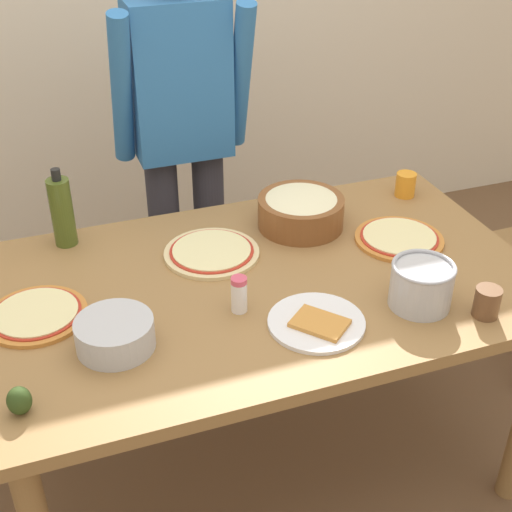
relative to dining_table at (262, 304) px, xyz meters
The scene contains 15 objects.
ground 0.67m from the dining_table, ahead, with size 8.00×8.00×0.00m, color brown.
dining_table is the anchor object (origin of this frame).
person_cook 0.80m from the dining_table, 92.27° to the left, with size 0.49×0.25×1.62m.
pizza_raw_on_board 0.23m from the dining_table, 118.96° to the left, with size 0.29×0.29×0.02m.
pizza_cooked_on_tray 0.50m from the dining_table, ahead, with size 0.28×0.28×0.02m.
pizza_second_cooked 0.64m from the dining_table, behind, with size 0.27×0.27×0.02m.
plate_with_slice 0.28m from the dining_table, 76.18° to the right, with size 0.26×0.26×0.02m.
popcorn_bowl 0.37m from the dining_table, 48.00° to the left, with size 0.28×0.28×0.11m.
mixing_bowl_steel 0.50m from the dining_table, 160.30° to the right, with size 0.20×0.20×0.08m.
olive_oil_bottle 0.68m from the dining_table, 141.84° to the left, with size 0.07×0.07×0.26m.
steel_pot 0.48m from the dining_table, 35.85° to the right, with size 0.17×0.17×0.13m.
cup_orange 0.75m from the dining_table, 26.47° to the left, with size 0.07×0.07×0.09m, color orange.
cup_small_brown 0.64m from the dining_table, 35.91° to the right, with size 0.07×0.07×0.09m, color brown.
salt_shaker 0.22m from the dining_table, 132.14° to the right, with size 0.04×0.04×0.11m.
avocado 0.78m from the dining_table, 155.26° to the right, with size 0.06×0.06×0.07m, color #2D4219.
Camera 1 is at (-0.59, -1.60, 1.91)m, focal length 49.66 mm.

